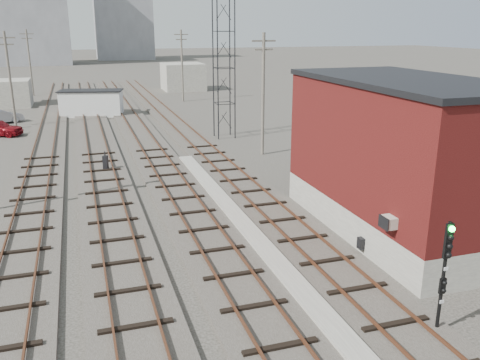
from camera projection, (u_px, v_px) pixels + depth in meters
name	position (u px, v px, depth m)	size (l,w,h in m)	color
ground	(131.00, 101.00, 66.18)	(320.00, 320.00, 0.00)	#282621
track_right	(182.00, 129.00, 47.74)	(3.20, 90.00, 0.39)	#332D28
track_mid_right	(139.00, 132.00, 46.58)	(3.20, 90.00, 0.39)	#332D28
track_mid_left	(94.00, 135.00, 45.41)	(3.20, 90.00, 0.39)	#332D28
track_left	(47.00, 138.00, 44.25)	(3.20, 90.00, 0.39)	#332D28
platform_curb	(245.00, 228.00, 24.37)	(0.90, 28.00, 0.26)	gray
brick_building	(402.00, 156.00, 23.57)	(6.54, 12.20, 7.22)	gray
lattice_tower	(224.00, 50.00, 42.82)	(1.60, 1.60, 15.00)	black
utility_pole_left_b	(10.00, 78.00, 47.48)	(1.80, 0.24, 9.00)	#595147
utility_pole_left_c	(30.00, 61.00, 70.26)	(1.80, 0.24, 9.00)	#595147
utility_pole_right_a	(263.00, 91.00, 37.52)	(1.80, 0.24, 9.00)	#595147
utility_pole_right_b	(182.00, 64.00, 64.86)	(1.80, 0.24, 9.00)	#595147
apartment_left	(20.00, 2.00, 124.92)	(22.00, 14.00, 30.00)	gray
apartment_right	(123.00, 13.00, 146.75)	(16.00, 12.00, 26.00)	gray
shed_right	(183.00, 77.00, 77.33)	(6.00, 6.00, 4.00)	gray
signal_mast	(445.00, 270.00, 15.66)	(0.40, 0.41, 3.81)	gray
switch_stand	(106.00, 163.00, 34.04)	(0.40, 0.40, 1.33)	black
site_trailer	(92.00, 103.00, 55.23)	(7.13, 4.31, 2.80)	silver
car_silver	(0.00, 116.00, 50.99)	(1.50, 4.31, 1.42)	#9E9FA5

